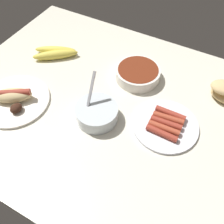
{
  "coord_description": "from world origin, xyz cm",
  "views": [
    {
      "loc": [
        -28.77,
        52.04,
        71.25
      ],
      "look_at": [
        -2.99,
        4.67,
        3.0
      ],
      "focal_mm": 41.29,
      "sensor_mm": 36.0,
      "label": 1
    }
  ],
  "objects_px": {
    "bowl_coleslaw": "(97,113)",
    "bowl_chili": "(138,73)",
    "banana_bunch": "(55,53)",
    "plate_sausages": "(166,125)",
    "plate_hotdog_assembled": "(14,99)"
  },
  "relations": [
    {
      "from": "bowl_coleslaw",
      "to": "bowl_chili",
      "type": "distance_m",
      "value": 0.25
    },
    {
      "from": "bowl_coleslaw",
      "to": "plate_sausages",
      "type": "height_order",
      "value": "bowl_coleslaw"
    },
    {
      "from": "banana_bunch",
      "to": "bowl_coleslaw",
      "type": "relative_size",
      "value": 1.24
    },
    {
      "from": "bowl_chili",
      "to": "plate_hotdog_assembled",
      "type": "xyz_separation_m",
      "value": [
        0.34,
        0.33,
        -0.01
      ]
    },
    {
      "from": "plate_sausages",
      "to": "plate_hotdog_assembled",
      "type": "height_order",
      "value": "plate_hotdog_assembled"
    },
    {
      "from": "banana_bunch",
      "to": "plate_hotdog_assembled",
      "type": "relative_size",
      "value": 0.75
    },
    {
      "from": "banana_bunch",
      "to": "plate_hotdog_assembled",
      "type": "xyz_separation_m",
      "value": [
        -0.02,
        0.28,
        -0.0
      ]
    },
    {
      "from": "banana_bunch",
      "to": "bowl_chili",
      "type": "xyz_separation_m",
      "value": [
        -0.36,
        -0.05,
        0.01
      ]
    },
    {
      "from": "bowl_coleslaw",
      "to": "plate_hotdog_assembled",
      "type": "bearing_deg",
      "value": 14.83
    },
    {
      "from": "bowl_chili",
      "to": "bowl_coleslaw",
      "type": "bearing_deg",
      "value": 80.99
    },
    {
      "from": "banana_bunch",
      "to": "bowl_coleslaw",
      "type": "bearing_deg",
      "value": 148.01
    },
    {
      "from": "bowl_coleslaw",
      "to": "plate_hotdog_assembled",
      "type": "height_order",
      "value": "bowl_coleslaw"
    },
    {
      "from": "banana_bunch",
      "to": "plate_sausages",
      "type": "height_order",
      "value": "banana_bunch"
    },
    {
      "from": "bowl_coleslaw",
      "to": "bowl_chili",
      "type": "xyz_separation_m",
      "value": [
        -0.04,
        -0.25,
        -0.0
      ]
    },
    {
      "from": "bowl_coleslaw",
      "to": "banana_bunch",
      "type": "bearing_deg",
      "value": -31.99
    }
  ]
}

